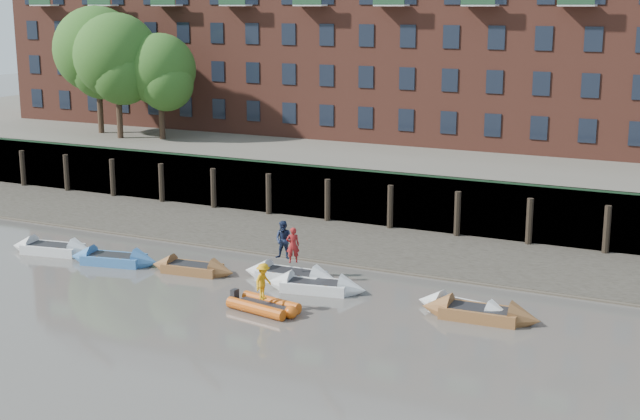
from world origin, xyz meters
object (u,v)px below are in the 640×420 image
Objects in this scene: rowboat_0 at (53,249)px; person_rower_a at (293,245)px; rowboat_6 at (480,313)px; rowboat_5 at (465,309)px; rowboat_1 at (114,259)px; rowboat_4 at (315,286)px; person_rib_crew at (263,281)px; rowboat_2 at (192,268)px; rowboat_3 at (291,276)px; person_rower_b at (284,240)px; rib_tender at (266,306)px.

rowboat_0 is 13.66m from person_rower_a.
rowboat_5 is at bearing 152.16° from rowboat_6.
rowboat_4 is (10.97, 0.56, -0.00)m from rowboat_1.
rowboat_5 is 2.89× the size of person_rib_crew.
person_rower_a is (5.05, 0.86, 1.57)m from rowboat_2.
rowboat_3 reaches higher than rowboat_1.
rowboat_6 is 2.73× the size of person_rower_b.
rib_tender is at bearing -111.54° from rowboat_4.
person_rower_a reaches higher than person_rib_crew.
rowboat_1 is at bearing -11.68° from rowboat_0.
rib_tender is at bearing -77.36° from person_rower_b.
rib_tender is at bearing -98.17° from person_rib_crew.
rowboat_4 is 3.59m from person_rib_crew.
rowboat_2 is (4.37, 0.47, -0.02)m from rowboat_1.
rowboat_4 is at bearing 118.84° from person_rower_a.
rowboat_4 is at bearing -4.91° from rowboat_2.
rowboat_0 is at bearing -29.72° from person_rower_a.
rib_tender is at bearing -26.41° from rowboat_1.
person_rib_crew is at bearing -80.10° from rowboat_3.
rowboat_6 is at bearing 138.73° from person_rower_a.
person_rower_a is (-1.55, 0.77, 1.55)m from rowboat_4.
rowboat_6 is 8.92m from rib_tender.
rowboat_6 is 3.20× the size of person_rib_crew.
person_rower_b is at bearing 168.87° from rowboat_6.
rowboat_3 is at bearing -4.23° from rowboat_0.
rib_tender is 1.80× the size of person_rower_b.
rowboat_2 is 14.32m from rowboat_6.
rowboat_1 is 1.10× the size of rowboat_2.
rowboat_6 is at bearing -16.33° from rowboat_5.
person_rib_crew reaches higher than rowboat_4.
person_rib_crew is (1.42, -4.45, -0.56)m from person_rower_b.
rowboat_0 is at bearing -179.66° from person_rower_b.
rowboat_4 is at bearing -8.13° from rowboat_0.
person_rower_b is (-1.56, 4.48, 1.63)m from rib_tender.
rowboat_2 is 1.36× the size of rib_tender.
rowboat_2 is 6.79m from rib_tender.
rowboat_1 is 9.64m from person_rower_a.
rowboat_1 is 3.14× the size of person_rib_crew.
person_rower_a is (0.16, -0.09, 1.54)m from rowboat_3.
person_rower_b is 4.71m from person_rib_crew.
person_rower_a is (-9.26, 1.06, 1.54)m from rowboat_6.
rowboat_0 is 0.99× the size of rowboat_6.
person_rib_crew is (10.18, -2.77, 1.06)m from rowboat_1.
rowboat_1 is 1.49× the size of rib_tender.
rowboat_0 reaches higher than rowboat_2.
rib_tender is 1.96× the size of person_rower_a.
rowboat_5 is (8.68, -0.81, -0.02)m from rowboat_3.
rowboat_0 is 14.71m from rib_tender.
rowboat_6 is at bearing -14.61° from person_rower_b.
rowboat_0 is 3.16× the size of person_rib_crew.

